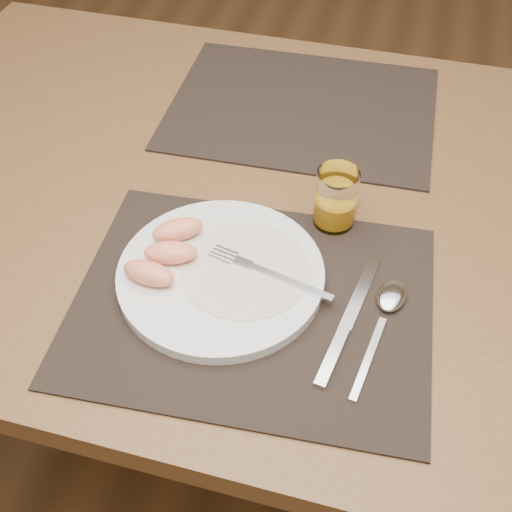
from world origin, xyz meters
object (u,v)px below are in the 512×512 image
(table, at_px, (274,229))
(spoon, at_px, (388,304))
(placemat_far, at_px, (302,108))
(knife, at_px, (345,328))
(placemat_near, at_px, (252,303))
(plate, at_px, (221,274))
(juice_glass, at_px, (336,201))
(fork, at_px, (260,270))

(table, height_order, spoon, spoon)
(placemat_far, relative_size, knife, 2.05)
(placemat_near, distance_m, plate, 0.06)
(placemat_far, xyz_separation_m, spoon, (0.20, -0.40, 0.01))
(juice_glass, bearing_deg, table, 153.73)
(plate, height_order, fork, fork)
(juice_glass, bearing_deg, knife, -75.32)
(table, distance_m, fork, 0.21)
(fork, distance_m, juice_glass, 0.15)
(placemat_far, xyz_separation_m, fork, (0.03, -0.40, 0.02))
(table, bearing_deg, plate, -97.58)
(placemat_near, bearing_deg, spoon, 12.22)
(table, bearing_deg, knife, -58.07)
(placemat_far, xyz_separation_m, plate, (-0.02, -0.41, 0.01))
(table, distance_m, placemat_far, 0.24)
(plate, bearing_deg, juice_glass, 49.97)
(table, xyz_separation_m, knife, (0.15, -0.23, 0.09))
(plate, xyz_separation_m, fork, (0.05, 0.01, 0.01))
(placemat_near, height_order, placemat_far, same)
(placemat_far, bearing_deg, fork, -85.63)
(placemat_near, bearing_deg, table, 96.35)
(placemat_near, bearing_deg, juice_glass, 67.32)
(table, distance_m, spoon, 0.28)
(placemat_far, height_order, spoon, spoon)
(placemat_far, xyz_separation_m, knife, (0.15, -0.45, 0.00))
(table, height_order, juice_glass, juice_glass)
(table, bearing_deg, spoon, -43.81)
(placemat_far, distance_m, knife, 0.48)
(plate, bearing_deg, knife, -13.06)
(plate, distance_m, fork, 0.05)
(placemat_near, height_order, juice_glass, juice_glass)
(table, distance_m, juice_glass, 0.17)
(table, distance_m, placemat_near, 0.24)
(placemat_far, distance_m, juice_glass, 0.29)
(table, xyz_separation_m, plate, (-0.03, -0.19, 0.10))
(fork, bearing_deg, juice_glass, 61.13)
(placemat_near, distance_m, juice_glass, 0.19)
(spoon, bearing_deg, fork, 178.91)
(placemat_near, xyz_separation_m, plate, (-0.05, 0.03, 0.01))
(knife, bearing_deg, juice_glass, 104.68)
(table, relative_size, knife, 6.37)
(fork, bearing_deg, table, 97.32)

